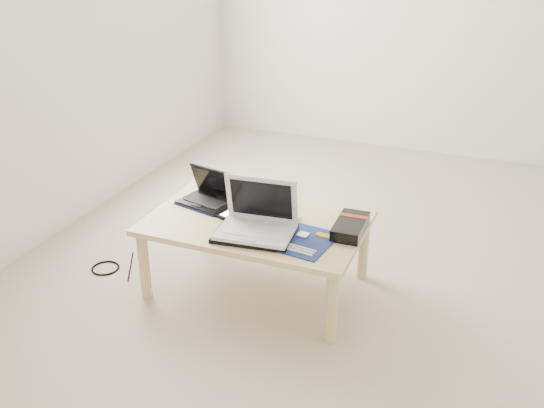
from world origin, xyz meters
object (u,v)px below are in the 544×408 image
at_px(coffee_table, 256,228).
at_px(gpu_box, 350,226).
at_px(netbook, 208,196).
at_px(white_laptop, 257,220).

distance_m(coffee_table, gpu_box, 0.49).
xyz_separation_m(netbook, gpu_box, (0.80, -0.04, -0.01)).
relative_size(netbook, white_laptop, 0.84).
xyz_separation_m(coffee_table, gpu_box, (0.48, 0.05, 0.08)).
bearing_deg(gpu_box, netbook, 176.79).
bearing_deg(netbook, coffee_table, -16.66).
xyz_separation_m(netbook, white_laptop, (0.39, -0.23, 0.03)).
relative_size(coffee_table, white_laptop, 2.87).
relative_size(white_laptop, gpu_box, 1.37).
distance_m(netbook, gpu_box, 0.80).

